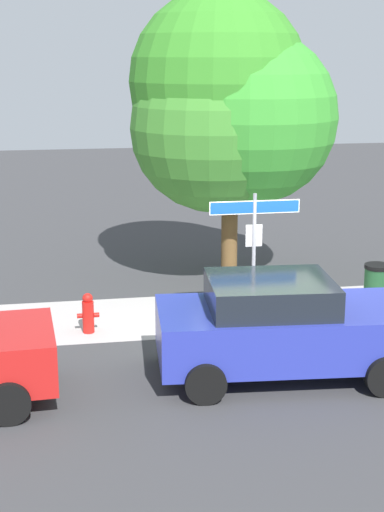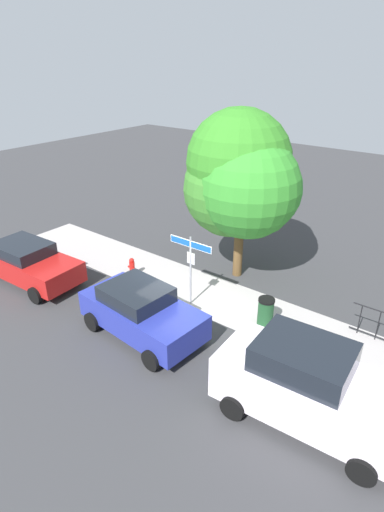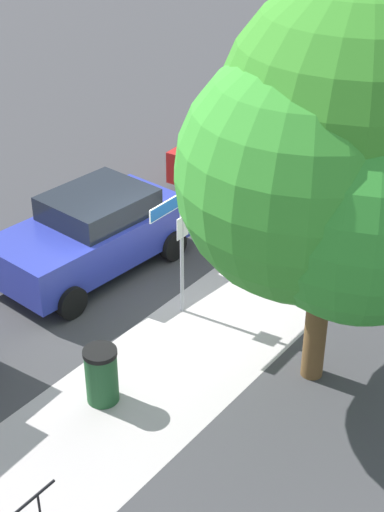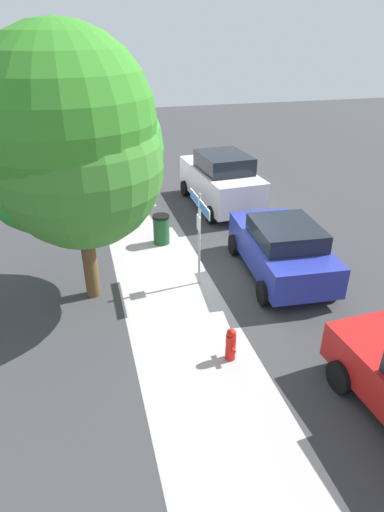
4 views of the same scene
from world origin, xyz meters
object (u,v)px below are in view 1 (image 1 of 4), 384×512
Objects in this scene: car_blue at (282,326)px; street_sign at (254,231)px; fire_hydrant at (88,313)px; trash_bin at (377,287)px; shade_tree at (230,111)px.

street_sign is at bearing 91.32° from car_blue.
street_sign is 3.51m from fire_hydrant.
trash_bin is at bearing 49.33° from car_blue.
street_sign is at bearing -169.70° from trash_bin.
street_sign is 0.40× the size of shade_tree.
car_blue is 4.33× the size of trash_bin.
car_blue is (-0.29, -5.34, -3.06)m from shade_tree.
shade_tree is (0.17, 2.97, 2.00)m from street_sign.
street_sign is 3.36× the size of fire_hydrant.
street_sign reaches higher than car_blue.
trash_bin is (2.75, 0.50, -1.41)m from street_sign.
trash_bin is at bearing 2.91° from fire_hydrant.
shade_tree is at bearing 86.77° from street_sign.
car_blue reaches higher than trash_bin.
street_sign is 2.67× the size of trash_bin.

